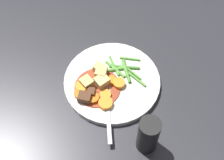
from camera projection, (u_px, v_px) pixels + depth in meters
name	position (u px, v px, depth m)	size (l,w,h in m)	color
ground_plane	(112.00, 83.00, 0.83)	(3.00, 3.00, 0.00)	#2D2D33
dinner_plate	(112.00, 82.00, 0.83)	(0.26, 0.26, 0.02)	white
stew_sauce	(98.00, 87.00, 0.80)	(0.12, 0.12, 0.00)	#93381E
carrot_slice_0	(110.00, 80.00, 0.81)	(0.03, 0.03, 0.01)	orange
carrot_slice_1	(82.00, 87.00, 0.80)	(0.03, 0.03, 0.01)	orange
carrot_slice_2	(81.00, 93.00, 0.79)	(0.03, 0.03, 0.01)	orange
carrot_slice_3	(105.00, 95.00, 0.79)	(0.03, 0.03, 0.01)	orange
carrot_slice_4	(106.00, 103.00, 0.77)	(0.04, 0.04, 0.01)	orange
carrot_slice_5	(118.00, 85.00, 0.80)	(0.03, 0.03, 0.01)	orange
carrot_slice_6	(94.00, 99.00, 0.78)	(0.03, 0.03, 0.01)	orange
potato_chunk_0	(87.00, 83.00, 0.80)	(0.03, 0.03, 0.03)	#DBBC6B
potato_chunk_1	(102.00, 81.00, 0.80)	(0.03, 0.03, 0.03)	#E5CC7A
potato_chunk_2	(99.00, 68.00, 0.82)	(0.02, 0.02, 0.02)	#DBBC6B
potato_chunk_3	(101.00, 73.00, 0.81)	(0.03, 0.03, 0.03)	#DBBC6B
meat_chunk_0	(91.00, 92.00, 0.79)	(0.02, 0.02, 0.02)	#56331E
meat_chunk_1	(85.00, 98.00, 0.78)	(0.03, 0.03, 0.02)	#56331E
green_bean_0	(134.00, 73.00, 0.83)	(0.01, 0.01, 0.05)	#599E38
green_bean_1	(125.00, 68.00, 0.83)	(0.01, 0.01, 0.05)	#599E38
green_bean_2	(114.00, 66.00, 0.84)	(0.01, 0.01, 0.07)	#599E38
green_bean_3	(126.00, 68.00, 0.84)	(0.01, 0.01, 0.08)	#4C8E33
green_bean_4	(137.00, 79.00, 0.82)	(0.01, 0.01, 0.06)	#599E38
green_bean_5	(127.00, 71.00, 0.83)	(0.01, 0.01, 0.07)	#4C8E33
green_bean_6	(115.00, 69.00, 0.83)	(0.01, 0.01, 0.07)	#599E38
green_bean_7	(130.00, 59.00, 0.85)	(0.01, 0.01, 0.06)	#66AD42
green_bean_8	(111.00, 70.00, 0.83)	(0.01, 0.01, 0.08)	#66AD42
fork	(108.00, 109.00, 0.77)	(0.14, 0.13, 0.00)	silver
pepper_mill	(148.00, 135.00, 0.69)	(0.05, 0.05, 0.11)	black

